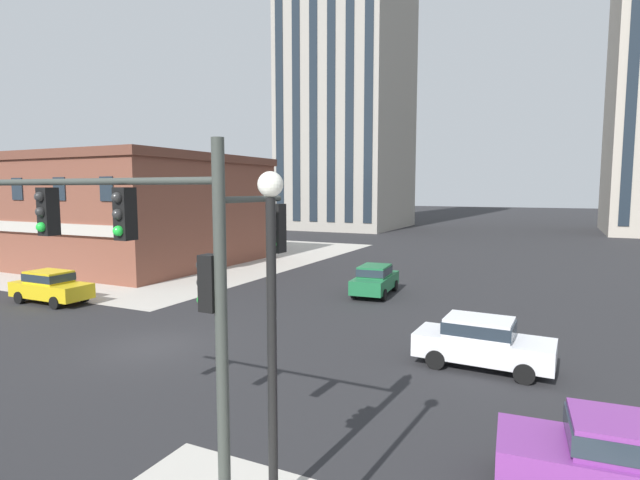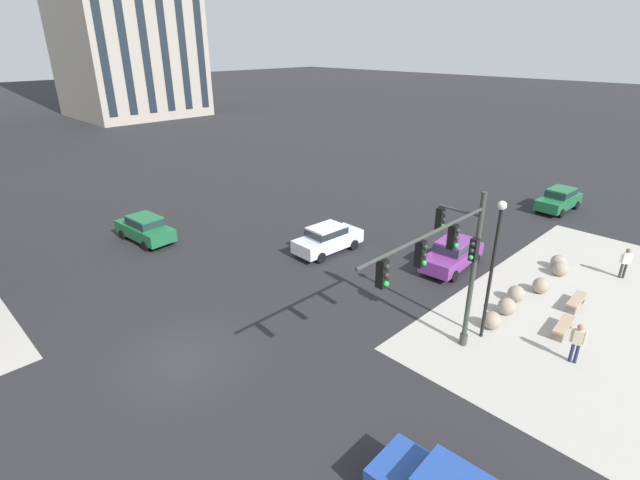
# 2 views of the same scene
# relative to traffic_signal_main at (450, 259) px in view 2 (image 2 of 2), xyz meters

# --- Properties ---
(ground_plane) EXTENTS (320.00, 320.00, 0.00)m
(ground_plane) POSITION_rel_traffic_signal_main_xyz_m (-7.30, 7.24, -4.48)
(ground_plane) COLOR #262628
(traffic_signal_main) EXTENTS (7.26, 2.09, 6.70)m
(traffic_signal_main) POSITION_rel_traffic_signal_main_xyz_m (0.00, 0.00, 0.00)
(traffic_signal_main) COLOR #383D38
(traffic_signal_main) RESTS_ON ground
(bollard_sphere_curb_a) EXTENTS (0.81, 0.81, 0.81)m
(bollard_sphere_curb_a) POSITION_rel_traffic_signal_main_xyz_m (3.57, -0.45, -4.07)
(bollard_sphere_curb_a) COLOR gray
(bollard_sphere_curb_a) RESTS_ON ground
(bollard_sphere_curb_b) EXTENTS (0.81, 0.81, 0.81)m
(bollard_sphere_curb_b) POSITION_rel_traffic_signal_main_xyz_m (5.19, -0.38, -4.07)
(bollard_sphere_curb_b) COLOR gray
(bollard_sphere_curb_b) RESTS_ON ground
(bollard_sphere_curb_c) EXTENTS (0.81, 0.81, 0.81)m
(bollard_sphere_curb_c) POSITION_rel_traffic_signal_main_xyz_m (6.65, -0.17, -4.07)
(bollard_sphere_curb_c) COLOR gray
(bollard_sphere_curb_c) RESTS_ON ground
(bollard_sphere_curb_d) EXTENTS (0.81, 0.81, 0.81)m
(bollard_sphere_curb_d) POSITION_rel_traffic_signal_main_xyz_m (8.34, -0.70, -4.07)
(bollard_sphere_curb_d) COLOR gray
(bollard_sphere_curb_d) RESTS_ON ground
(bollard_sphere_curb_e) EXTENTS (0.81, 0.81, 0.81)m
(bollard_sphere_curb_e) POSITION_rel_traffic_signal_main_xyz_m (11.00, -0.68, -4.07)
(bollard_sphere_curb_e) COLOR gray
(bollard_sphere_curb_e) RESTS_ON ground
(bollard_sphere_curb_f) EXTENTS (0.81, 0.81, 0.81)m
(bollard_sphere_curb_f) POSITION_rel_traffic_signal_main_xyz_m (11.80, -0.28, -4.07)
(bollard_sphere_curb_f) COLOR gray
(bollard_sphere_curb_f) RESTS_ON ground
(bench_near_signal) EXTENTS (1.83, 0.62, 0.49)m
(bench_near_signal) POSITION_rel_traffic_signal_main_xyz_m (5.44, -2.83, -4.16)
(bench_near_signal) COLOR tan
(bench_near_signal) RESTS_ON ground
(bench_mid_block) EXTENTS (1.82, 0.56, 0.49)m
(bench_mid_block) POSITION_rel_traffic_signal_main_xyz_m (8.13, -2.47, -4.16)
(bench_mid_block) COLOR tan
(bench_mid_block) RESTS_ON ground
(pedestrian_at_curb) EXTENTS (0.35, 0.48, 1.72)m
(pedestrian_at_curb) POSITION_rel_traffic_signal_main_xyz_m (13.10, -3.14, -3.49)
(pedestrian_at_curb) COLOR #333333
(pedestrian_at_curb) RESTS_ON ground
(pedestrian_with_bag) EXTENTS (0.29, 0.53, 1.76)m
(pedestrian_with_bag) POSITION_rel_traffic_signal_main_xyz_m (3.63, -3.86, -3.46)
(pedestrian_with_bag) COLOR #232847
(pedestrian_with_bag) RESTS_ON ground
(street_lamp_corner_near) EXTENTS (0.36, 0.36, 6.17)m
(street_lamp_corner_near) POSITION_rel_traffic_signal_main_xyz_m (2.70, -0.44, -0.68)
(street_lamp_corner_near) COLOR black
(street_lamp_corner_near) RESTS_ON ground
(car_main_northbound_near) EXTENTS (4.52, 2.14, 1.68)m
(car_main_northbound_near) POSITION_rel_traffic_signal_main_xyz_m (7.63, 3.96, -3.56)
(car_main_northbound_near) COLOR #7A3389
(car_main_northbound_near) RESTS_ON ground
(car_main_northbound_far) EXTENTS (2.15, 4.52, 1.68)m
(car_main_northbound_far) POSITION_rel_traffic_signal_main_xyz_m (-2.78, 19.68, -3.56)
(car_main_northbound_far) COLOR #1E6B3D
(car_main_northbound_far) RESTS_ON ground
(car_cross_westbound) EXTENTS (4.46, 2.02, 1.68)m
(car_cross_westbound) POSITION_rel_traffic_signal_main_xyz_m (4.22, 10.38, -3.56)
(car_cross_westbound) COLOR silver
(car_cross_westbound) RESTS_ON ground
(car_main_mid) EXTENTS (4.48, 2.05, 1.68)m
(car_main_mid) POSITION_rel_traffic_signal_main_xyz_m (21.92, 3.44, -3.56)
(car_main_mid) COLOR #1E6B3D
(car_main_mid) RESTS_ON ground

